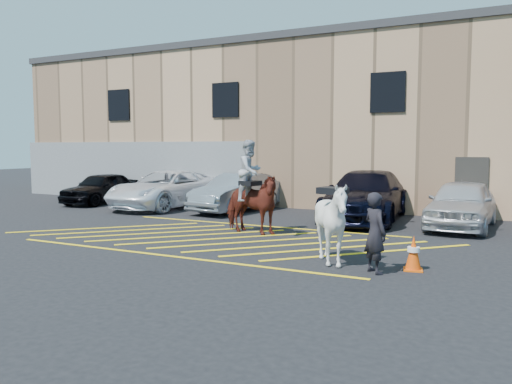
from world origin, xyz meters
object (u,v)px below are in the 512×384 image
at_px(car_white_suv, 462,204).
at_px(traffic_cone, 413,253).
at_px(saddled_white, 332,223).
at_px(car_black_suv, 101,188).
at_px(handler, 375,233).
at_px(car_blue_suv, 366,196).
at_px(mounted_bay, 250,196).
at_px(car_silver_sedan, 237,192).
at_px(car_white_pickup, 167,189).

height_order(car_white_suv, traffic_cone, car_white_suv).
xyz_separation_m(car_white_suv, saddled_white, (-2.15, -6.60, 0.15)).
relative_size(car_black_suv, handler, 2.51).
height_order(car_black_suv, traffic_cone, car_black_suv).
xyz_separation_m(car_blue_suv, handler, (1.98, -7.33, -0.03)).
bearing_deg(traffic_cone, saddled_white, -171.13).
bearing_deg(car_white_suv, mounted_bay, -140.79).
bearing_deg(saddled_white, car_blue_suv, 98.00).
height_order(car_white_suv, saddled_white, saddled_white).
xyz_separation_m(mounted_bay, traffic_cone, (5.02, -2.44, -0.75)).
height_order(car_silver_sedan, saddled_white, saddled_white).
xyz_separation_m(car_black_suv, car_blue_suv, (12.06, 0.17, 0.15)).
relative_size(handler, mounted_bay, 0.60).
bearing_deg(traffic_cone, car_black_suv, 155.89).
xyz_separation_m(car_white_suv, mounted_bay, (-5.50, -3.90, 0.35)).
height_order(car_white_pickup, saddled_white, saddled_white).
bearing_deg(mounted_bay, traffic_cone, -25.90).
relative_size(car_white_suv, saddled_white, 2.35).
bearing_deg(handler, car_blue_suv, -32.69).
distance_m(car_white_suv, saddled_white, 6.95).
distance_m(car_black_suv, handler, 15.76).
xyz_separation_m(car_blue_suv, traffic_cone, (2.65, -6.76, -0.49)).
distance_m(car_white_pickup, handler, 12.58).
xyz_separation_m(handler, saddled_white, (-0.99, 0.31, 0.09)).
distance_m(car_black_suv, car_white_suv, 15.20).
xyz_separation_m(car_white_pickup, car_white_suv, (11.53, -0.22, -0.01)).
xyz_separation_m(car_white_pickup, mounted_bay, (6.03, -4.12, 0.33)).
bearing_deg(handler, saddled_white, 25.04).
bearing_deg(handler, car_silver_sedan, -3.76).
xyz_separation_m(car_black_suv, car_white_suv, (15.20, -0.25, 0.06)).
distance_m(handler, traffic_cone, 0.99).
xyz_separation_m(car_black_suv, car_white_pickup, (3.67, -0.03, 0.08)).
bearing_deg(mounted_bay, car_blue_suv, 61.30).
distance_m(car_blue_suv, car_white_suv, 3.17).
distance_m(car_white_pickup, traffic_cone, 12.85).
xyz_separation_m(car_black_suv, mounted_bay, (9.70, -4.15, 0.41)).
distance_m(car_white_suv, traffic_cone, 6.37).
bearing_deg(car_blue_suv, car_black_suv, 177.82).
distance_m(car_black_suv, car_silver_sedan, 6.90).
xyz_separation_m(car_white_pickup, car_silver_sedan, (3.22, 0.26, -0.03)).
bearing_deg(traffic_cone, handler, -139.93).
relative_size(car_silver_sedan, mounted_bay, 1.66).
relative_size(car_black_suv, car_white_pickup, 0.73).
xyz_separation_m(car_white_pickup, traffic_cone, (11.05, -6.56, -0.42)).
relative_size(car_blue_suv, mounted_bay, 2.14).
relative_size(car_white_pickup, saddled_white, 2.94).
relative_size(car_white_pickup, car_silver_sedan, 1.23).
bearing_deg(mounted_bay, car_silver_sedan, 122.59).
xyz_separation_m(car_silver_sedan, mounted_bay, (2.80, -4.38, 0.36)).
xyz_separation_m(car_silver_sedan, handler, (7.15, -7.39, 0.07)).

